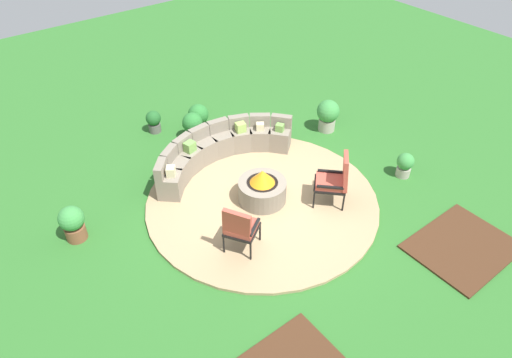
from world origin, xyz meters
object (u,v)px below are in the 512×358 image
lounge_chair_front_left (240,227)px  lounge_chair_front_right (336,179)px  potted_plant_2 (405,164)px  potted_plant_3 (154,121)px  potted_plant_0 (328,114)px  potted_plant_1 (73,222)px  potted_plant_5 (193,125)px  potted_plant_4 (198,116)px  curved_stone_bench (219,149)px  fire_pit (262,189)px

lounge_chair_front_left → lounge_chair_front_right: size_ratio=0.94×
potted_plant_2 → potted_plant_3: potted_plant_2 is taller
potted_plant_0 → potted_plant_1: size_ratio=1.10×
potted_plant_3 → potted_plant_5: (0.58, -0.85, 0.08)m
potted_plant_4 → potted_plant_5: (-0.35, -0.30, 0.02)m
lounge_chair_front_left → potted_plant_5: 3.79m
potted_plant_1 → potted_plant_5: potted_plant_1 is taller
potted_plant_4 → lounge_chair_front_right: bearing=-81.0°
curved_stone_bench → potted_plant_4: (0.41, 1.49, -0.03)m
curved_stone_bench → lounge_chair_front_left: lounge_chair_front_left is taller
lounge_chair_front_right → potted_plant_3: size_ratio=2.00×
fire_pit → potted_plant_5: (0.11, 2.76, 0.04)m
lounge_chair_front_right → potted_plant_5: lounge_chair_front_right is taller
curved_stone_bench → potted_plant_4: curved_stone_bench is taller
lounge_chair_front_right → potted_plant_1: 4.89m
curved_stone_bench → potted_plant_2: curved_stone_bench is taller
fire_pit → lounge_chair_front_left: size_ratio=0.91×
lounge_chair_front_left → potted_plant_1: 3.02m
potted_plant_1 → curved_stone_bench: bearing=5.0°
fire_pit → potted_plant_2: bearing=-22.0°
lounge_chair_front_right → potted_plant_0: lounge_chair_front_right is taller
lounge_chair_front_right → lounge_chair_front_left: bearing=133.5°
curved_stone_bench → lounge_chair_front_left: (-1.17, -2.38, 0.23)m
lounge_chair_front_left → potted_plant_4: bearing=125.0°
curved_stone_bench → potted_plant_2: (2.86, -2.74, -0.08)m
lounge_chair_front_right → potted_plant_0: bearing=3.8°
curved_stone_bench → potted_plant_0: 2.87m
potted_plant_2 → potted_plant_5: bearing=125.3°
potted_plant_3 → potted_plant_5: bearing=-55.9°
fire_pit → potted_plant_2: (2.90, -1.17, -0.04)m
lounge_chair_front_left → fire_pit: bearing=93.1°
curved_stone_bench → potted_plant_2: size_ratio=6.17×
curved_stone_bench → potted_plant_4: size_ratio=5.26×
potted_plant_3 → lounge_chair_front_left: bearing=-98.5°
fire_pit → potted_plant_0: potted_plant_0 is taller
lounge_chair_front_right → potted_plant_2: (1.82, -0.28, -0.32)m
potted_plant_4 → fire_pit: bearing=-98.5°
fire_pit → curved_stone_bench: bearing=88.4°
curved_stone_bench → potted_plant_1: 3.35m
curved_stone_bench → potted_plant_4: 1.55m
potted_plant_1 → potted_plant_3: size_ratio=1.30×
lounge_chair_front_right → potted_plant_2: lounge_chair_front_right is taller
potted_plant_0 → potted_plant_2: (0.02, -2.30, -0.14)m
fire_pit → potted_plant_1: 3.53m
potted_plant_3 → potted_plant_1: bearing=-140.5°
potted_plant_2 → potted_plant_4: size_ratio=0.85×
potted_plant_1 → potted_plant_4: (3.75, 1.78, -0.03)m
potted_plant_0 → potted_plant_4: bearing=141.4°
potted_plant_1 → potted_plant_4: bearing=25.4°
potted_plant_0 → potted_plant_1: bearing=178.5°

